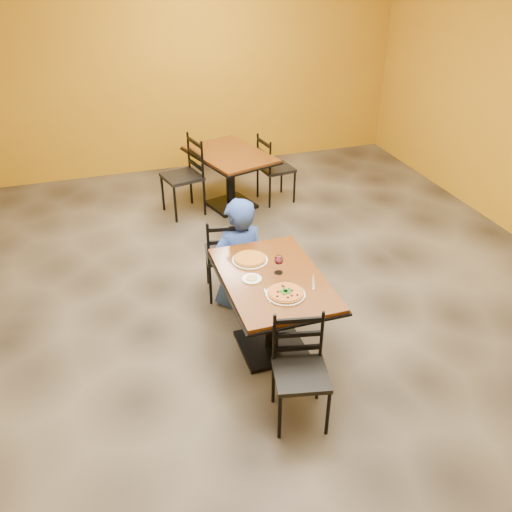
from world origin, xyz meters
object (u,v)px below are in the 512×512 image
object	(u,v)px
chair_main_near	(301,375)
chair_main_far	(226,254)
table_second	(230,167)
plate_far	(250,260)
diner	(238,251)
plate_main	(286,294)
pizza_main	(286,293)
chair_second_right	(276,169)
table_main	(273,296)
chair_second_left	(182,177)
wine_glass	(279,264)
side_plate	(252,279)
pizza_far	(250,258)

from	to	relation	value
chair_main_near	chair_main_far	distance (m)	1.78
table_second	plate_far	distance (m)	2.65
chair_main_far	diner	xyz separation A→B (m)	(0.08, -0.16, 0.11)
chair_main_far	plate_main	bearing A→B (deg)	106.22
chair_main_far	pizza_main	world-z (taller)	chair_main_far
chair_main_far	chair_second_right	world-z (taller)	chair_second_right
table_main	pizza_main	distance (m)	0.34
chair_main_near	diner	world-z (taller)	diner
diner	chair_second_left	bearing A→B (deg)	-97.30
chair_main_far	chair_second_left	bearing A→B (deg)	-79.08
chair_main_far	wine_glass	size ratio (longest dim) A/B	4.97
wine_glass	table_second	bearing A→B (deg)	82.58
side_plate	wine_glass	bearing A→B (deg)	6.06
chair_second_left	table_second	bearing A→B (deg)	76.94
pizza_main	chair_main_far	bearing A→B (deg)	97.06
chair_second_right	diner	xyz separation A→B (m)	(-1.14, -2.09, 0.10)
chair_main_far	chair_second_right	xyz separation A→B (m)	(1.22, 1.93, 0.01)
side_plate	plate_far	bearing A→B (deg)	75.71
chair_main_far	wine_glass	bearing A→B (deg)	111.98
diner	table_main	bearing A→B (deg)	83.77
diner	plate_main	bearing A→B (deg)	83.07
side_plate	wine_glass	size ratio (longest dim) A/B	0.89
pizza_main	wine_glass	xyz separation A→B (m)	(0.06, 0.31, 0.07)
chair_main_far	plate_main	world-z (taller)	chair_main_far
chair_main_far	plate_far	distance (m)	0.73
chair_main_far	side_plate	bearing A→B (deg)	97.21
table_main	pizza_main	xyz separation A→B (m)	(0.01, -0.27, 0.21)
table_second	chair_main_far	size ratio (longest dim) A/B	1.55
chair_second_right	diner	distance (m)	2.38
chair_main_near	side_plate	bearing A→B (deg)	109.32
chair_main_near	chair_second_left	distance (m)	3.71
plate_main	plate_far	distance (m)	0.58
chair_main_far	chair_second_left	distance (m)	1.93
table_second	wine_glass	distance (m)	2.88
pizza_far	side_plate	xyz separation A→B (m)	(-0.07, -0.28, -0.02)
table_second	chair_second_left	distance (m)	0.64
table_second	chair_second_left	world-z (taller)	chair_second_left
side_plate	chair_main_far	bearing A→B (deg)	88.04
table_main	wine_glass	size ratio (longest dim) A/B	6.83
plate_main	pizza_far	world-z (taller)	pizza_far
chair_main_near	pizza_main	xyz separation A→B (m)	(0.08, 0.55, 0.34)
chair_main_far	pizza_far	size ratio (longest dim) A/B	3.19
table_main	chair_main_far	bearing A→B (deg)	98.47
chair_main_near	plate_far	world-z (taller)	chair_main_near
plate_far	side_plate	size ratio (longest dim) A/B	1.94
plate_main	pizza_main	xyz separation A→B (m)	(0.00, 0.00, 0.02)
chair_second_left	side_plate	xyz separation A→B (m)	(0.03, -2.87, 0.26)
pizza_main	side_plate	bearing A→B (deg)	122.45
chair_main_near	chair_second_right	distance (m)	3.88
side_plate	wine_glass	distance (m)	0.26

